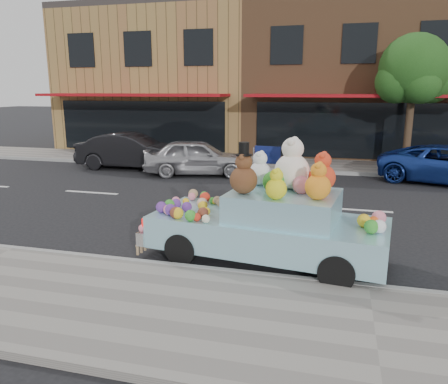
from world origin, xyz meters
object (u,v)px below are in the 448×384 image
(car_dark, at_px, (132,151))
(art_car, at_px, (269,219))
(street_tree, at_px, (414,75))
(car_silver, at_px, (197,157))

(car_dark, bearing_deg, art_car, -142.47)
(street_tree, distance_m, art_car, 11.66)
(street_tree, relative_size, car_silver, 1.31)
(car_silver, bearing_deg, street_tree, -82.47)
(car_silver, distance_m, art_car, 8.65)
(car_dark, distance_m, art_car, 10.83)
(car_dark, bearing_deg, street_tree, -80.00)
(street_tree, relative_size, art_car, 1.12)
(street_tree, height_order, art_car, street_tree)
(car_dark, height_order, art_car, art_car)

